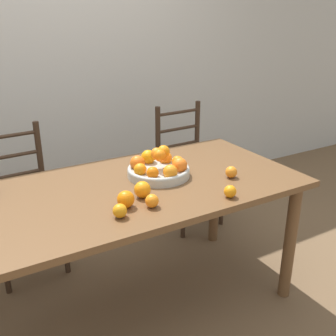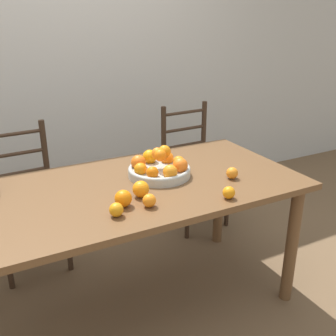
# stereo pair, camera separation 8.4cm
# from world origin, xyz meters

# --- Properties ---
(ground_plane) EXTENTS (12.00, 12.00, 0.00)m
(ground_plane) POSITION_xyz_m (0.00, 0.00, 0.00)
(ground_plane) COLOR brown
(wall_back) EXTENTS (8.00, 0.06, 2.60)m
(wall_back) POSITION_xyz_m (0.00, 1.47, 1.30)
(wall_back) COLOR beige
(wall_back) RESTS_ON ground_plane
(dining_table) EXTENTS (1.77, 0.89, 0.77)m
(dining_table) POSITION_xyz_m (0.00, 0.00, 0.68)
(dining_table) COLOR brown
(dining_table) RESTS_ON ground_plane
(fruit_bowl) EXTENTS (0.34, 0.34, 0.17)m
(fruit_bowl) POSITION_xyz_m (0.17, 0.05, 0.82)
(fruit_bowl) COLOR #B2B7B2
(fruit_bowl) RESTS_ON dining_table
(orange_loose_0) EXTENTS (0.06, 0.06, 0.06)m
(orange_loose_0) POSITION_xyz_m (0.34, -0.36, 0.81)
(orange_loose_0) COLOR orange
(orange_loose_0) RESTS_ON dining_table
(orange_loose_1) EXTENTS (0.08, 0.08, 0.08)m
(orange_loose_1) POSITION_xyz_m (-0.15, -0.20, 0.82)
(orange_loose_1) COLOR orange
(orange_loose_1) RESTS_ON dining_table
(orange_loose_2) EXTENTS (0.06, 0.06, 0.06)m
(orange_loose_2) POSITION_xyz_m (-0.21, -0.28, 0.81)
(orange_loose_2) COLOR orange
(orange_loose_2) RESTS_ON dining_table
(orange_loose_3) EXTENTS (0.06, 0.06, 0.06)m
(orange_loose_3) POSITION_xyz_m (-0.04, -0.26, 0.81)
(orange_loose_3) COLOR orange
(orange_loose_3) RESTS_ON dining_table
(orange_loose_4) EXTENTS (0.06, 0.06, 0.06)m
(orange_loose_4) POSITION_xyz_m (0.50, -0.17, 0.81)
(orange_loose_4) COLOR orange
(orange_loose_4) RESTS_ON dining_table
(orange_loose_5) EXTENTS (0.08, 0.08, 0.08)m
(orange_loose_5) POSITION_xyz_m (-0.03, -0.15, 0.82)
(orange_loose_5) COLOR orange
(orange_loose_5) RESTS_ON dining_table
(chair_left) EXTENTS (0.44, 0.42, 0.96)m
(chair_left) POSITION_xyz_m (-0.48, 0.73, 0.47)
(chair_left) COLOR #382619
(chair_left) RESTS_ON ground_plane
(chair_right) EXTENTS (0.44, 0.42, 0.96)m
(chair_right) POSITION_xyz_m (0.80, 0.73, 0.47)
(chair_right) COLOR #382619
(chair_right) RESTS_ON ground_plane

